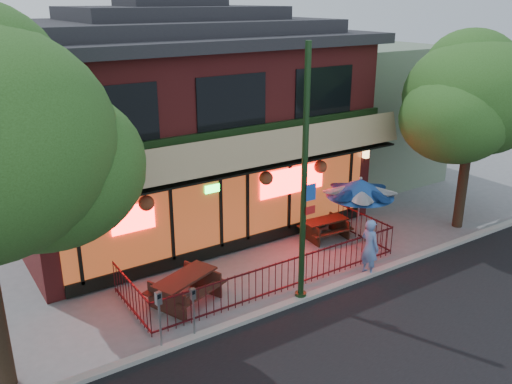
# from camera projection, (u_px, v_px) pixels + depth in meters

# --- Properties ---
(ground) EXTENTS (80.00, 80.00, 0.00)m
(ground) POSITION_uv_depth(u_px,v_px,m) (292.00, 293.00, 15.47)
(ground) COLOR gray
(ground) RESTS_ON ground
(curb) EXTENTS (80.00, 0.25, 0.12)m
(curb) POSITION_uv_depth(u_px,v_px,m) (303.00, 299.00, 15.05)
(curb) COLOR #999993
(curb) RESTS_ON ground
(restaurant_building) EXTENTS (12.96, 9.49, 8.05)m
(restaurant_building) POSITION_uv_depth(u_px,v_px,m) (177.00, 109.00, 19.66)
(restaurant_building) COLOR maroon
(restaurant_building) RESTS_ON ground
(neighbor_building) EXTENTS (6.00, 7.00, 6.00)m
(neighbor_building) POSITION_uv_depth(u_px,v_px,m) (348.00, 111.00, 25.17)
(neighbor_building) COLOR slate
(neighbor_building) RESTS_ON ground
(patio_fence) EXTENTS (8.44, 2.62, 1.00)m
(patio_fence) POSITION_uv_depth(u_px,v_px,m) (282.00, 266.00, 15.65)
(patio_fence) COLOR #3F0D12
(patio_fence) RESTS_ON ground
(street_light) EXTENTS (0.43, 0.32, 7.00)m
(street_light) POSITION_uv_depth(u_px,v_px,m) (304.00, 193.00, 14.09)
(street_light) COLOR #163216
(street_light) RESTS_ON ground
(street_tree_right) EXTENTS (4.80, 4.80, 7.02)m
(street_tree_right) POSITION_uv_depth(u_px,v_px,m) (474.00, 91.00, 18.42)
(street_tree_right) COLOR #34271A
(street_tree_right) RESTS_ON ground
(picnic_table_left) EXTENTS (2.27, 2.02, 0.80)m
(picnic_table_left) POSITION_uv_depth(u_px,v_px,m) (185.00, 285.00, 14.83)
(picnic_table_left) COLOR #3F1F17
(picnic_table_left) RESTS_ON ground
(picnic_table_right) EXTENTS (1.69, 1.35, 0.69)m
(picnic_table_right) POSITION_uv_depth(u_px,v_px,m) (325.00, 226.00, 18.88)
(picnic_table_right) COLOR #341D12
(picnic_table_right) RESTS_ON ground
(patio_umbrella) EXTENTS (2.20, 2.20, 2.52)m
(patio_umbrella) POSITION_uv_depth(u_px,v_px,m) (360.00, 188.00, 17.53)
(patio_umbrella) COLOR gray
(patio_umbrella) RESTS_ON ground
(pedestrian) EXTENTS (0.46, 0.67, 1.78)m
(pedestrian) POSITION_uv_depth(u_px,v_px,m) (370.00, 247.00, 16.26)
(pedestrian) COLOR #6589CA
(pedestrian) RESTS_ON ground
(parking_meter_near) EXTENTS (0.13, 0.11, 1.37)m
(parking_meter_near) POSITION_uv_depth(u_px,v_px,m) (193.00, 305.00, 13.12)
(parking_meter_near) COLOR gray
(parking_meter_near) RESTS_ON ground
(parking_meter_far) EXTENTS (0.16, 0.14, 1.56)m
(parking_meter_far) POSITION_uv_depth(u_px,v_px,m) (159.00, 311.00, 12.62)
(parking_meter_far) COLOR gray
(parking_meter_far) RESTS_ON ground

